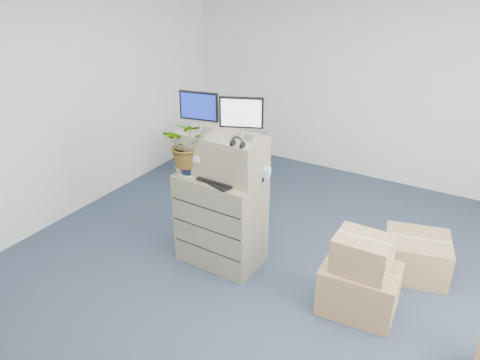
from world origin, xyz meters
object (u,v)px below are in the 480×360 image
object	(u,v)px
filing_cabinet_lower	(221,219)
monitor_left	(199,109)
office_chair	(231,159)
monitor_right	(241,116)
keyboard	(216,181)
potted_plant	(188,149)
water_bottle	(232,166)

from	to	relation	value
filing_cabinet_lower	monitor_left	distance (m)	1.20
office_chair	monitor_right	bearing A→B (deg)	111.64
filing_cabinet_lower	office_chair	world-z (taller)	filing_cabinet_lower
monitor_right	keyboard	world-z (taller)	monitor_right
filing_cabinet_lower	office_chair	distance (m)	1.86
monitor_right	potted_plant	bearing A→B (deg)	172.72
water_bottle	keyboard	bearing A→B (deg)	-104.72
monitor_right	keyboard	distance (m)	0.71
monitor_left	keyboard	world-z (taller)	monitor_left
office_chair	filing_cabinet_lower	bearing A→B (deg)	105.16
filing_cabinet_lower	monitor_left	bearing A→B (deg)	174.79
keyboard	monitor_right	bearing A→B (deg)	61.05
keyboard	office_chair	world-z (taller)	keyboard
monitor_left	monitor_right	world-z (taller)	monitor_right
keyboard	water_bottle	size ratio (longest dim) A/B	1.95
keyboard	water_bottle	xyz separation A→B (m)	(0.06, 0.21, 0.10)
water_bottle	office_chair	bearing A→B (deg)	122.17
monitor_left	water_bottle	xyz separation A→B (m)	(0.35, 0.04, -0.55)
keyboard	filing_cabinet_lower	bearing A→B (deg)	125.24
keyboard	potted_plant	bearing A→B (deg)	-166.21
monitor_right	water_bottle	world-z (taller)	monitor_right
potted_plant	office_chair	bearing A→B (deg)	108.25
water_bottle	monitor_left	bearing A→B (deg)	-172.81
monitor_left	keyboard	bearing A→B (deg)	-41.49
monitor_right	office_chair	xyz separation A→B (m)	(-1.11, 1.60, -1.27)
filing_cabinet_lower	monitor_right	world-z (taller)	monitor_right
keyboard	potted_plant	xyz separation A→B (m)	(-0.35, 0.03, 0.26)
water_bottle	monitor_right	bearing A→B (deg)	-15.28
keyboard	office_chair	size ratio (longest dim) A/B	0.53
filing_cabinet_lower	potted_plant	bearing A→B (deg)	-158.61
monitor_left	monitor_right	bearing A→B (deg)	-11.09
monitor_right	office_chair	bearing A→B (deg)	102.07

